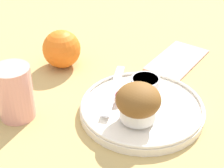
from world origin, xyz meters
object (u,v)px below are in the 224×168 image
at_px(muffin, 138,103).
at_px(juice_glass, 15,92).
at_px(butter_knife, 114,89).
at_px(orange_fruit, 62,49).

bearing_deg(muffin, juice_glass, 116.30).
distance_m(muffin, butter_knife, 0.09).
xyz_separation_m(orange_fruit, juice_glass, (-0.18, -0.05, 0.01)).
bearing_deg(butter_knife, muffin, -143.02).
relative_size(muffin, butter_knife, 0.49).
relative_size(muffin, orange_fruit, 0.94).
bearing_deg(orange_fruit, juice_glass, -164.37).
distance_m(muffin, juice_glass, 0.21).
relative_size(butter_knife, orange_fruit, 1.93).
xyz_separation_m(butter_knife, juice_glass, (-0.14, 0.11, 0.03)).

